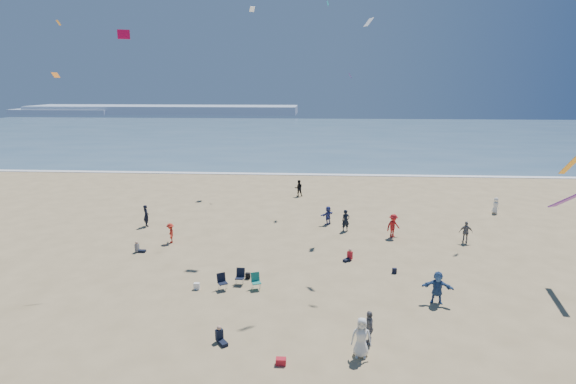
{
  "coord_description": "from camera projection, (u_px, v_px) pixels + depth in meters",
  "views": [
    {
      "loc": [
        3.48,
        -14.88,
        12.06
      ],
      "look_at": [
        2.0,
        8.0,
        6.51
      ],
      "focal_mm": 28.0,
      "sensor_mm": 36.0,
      "label": 1
    }
  ],
  "objects": [
    {
      "name": "cooler",
      "position": [
        281.0,
        361.0,
        19.76
      ],
      "size": [
        0.45,
        0.3,
        0.3
      ],
      "primitive_type": "cube",
      "color": "red",
      "rests_on": "ground"
    },
    {
      "name": "kites_aloft",
      "position": [
        399.0,
        45.0,
        26.67
      ],
      "size": [
        46.33,
        41.87,
        27.12
      ],
      "color": "#922F93",
      "rests_on": "ground"
    },
    {
      "name": "surf_line",
      "position": [
        291.0,
        174.0,
        61.13
      ],
      "size": [
        220.0,
        1.2,
        0.08
      ],
      "primitive_type": "cube",
      "color": "white",
      "rests_on": "ground"
    },
    {
      "name": "seated_group",
      "position": [
        244.0,
        326.0,
        22.17
      ],
      "size": [
        16.39,
        21.51,
        0.84
      ],
      "color": "white",
      "rests_on": "ground"
    },
    {
      "name": "ocean",
      "position": [
        303.0,
        134.0,
        109.62
      ],
      "size": [
        220.0,
        100.0,
        0.06
      ],
      "primitive_type": "cube",
      "color": "#476B84",
      "rests_on": "ground"
    },
    {
      "name": "black_backpack",
      "position": [
        248.0,
        276.0,
        28.46
      ],
      "size": [
        0.3,
        0.22,
        0.38
      ],
      "primitive_type": "cube",
      "color": "black",
      "rests_on": "ground"
    },
    {
      "name": "white_tote",
      "position": [
        197.0,
        286.0,
        26.99
      ],
      "size": [
        0.35,
        0.2,
        0.4
      ],
      "primitive_type": "cube",
      "color": "white",
      "rests_on": "ground"
    },
    {
      "name": "standing_flyers",
      "position": [
        359.0,
        245.0,
        31.9
      ],
      "size": [
        32.45,
        39.02,
        1.91
      ],
      "color": "slate",
      "rests_on": "ground"
    },
    {
      "name": "chair_cluster",
      "position": [
        240.0,
        280.0,
        27.09
      ],
      "size": [
        2.8,
        1.53,
        1.0
      ],
      "color": "black",
      "rests_on": "ground"
    },
    {
      "name": "headland_near",
      "position": [
        64.0,
        111.0,
        183.57
      ],
      "size": [
        40.0,
        14.0,
        2.0
      ],
      "primitive_type": "cube",
      "color": "#7A8EA8",
      "rests_on": "ground"
    },
    {
      "name": "headland_far",
      "position": [
        164.0,
        110.0,
        185.77
      ],
      "size": [
        110.0,
        20.0,
        3.2
      ],
      "primitive_type": "cube",
      "color": "#7A8EA8",
      "rests_on": "ground"
    },
    {
      "name": "navy_bag",
      "position": [
        394.0,
        271.0,
        29.28
      ],
      "size": [
        0.28,
        0.18,
        0.34
      ],
      "primitive_type": "cube",
      "color": "black",
      "rests_on": "ground"
    }
  ]
}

